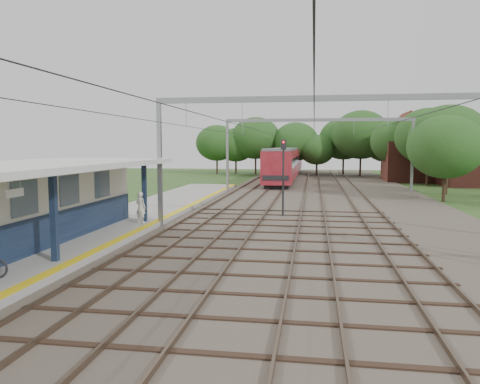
{
  "coord_description": "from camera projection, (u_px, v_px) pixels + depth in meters",
  "views": [
    {
      "loc": [
        3.22,
        -9.22,
        4.47
      ],
      "look_at": [
        -1.3,
        19.37,
        1.6
      ],
      "focal_mm": 35.0,
      "sensor_mm": 36.0,
      "label": 1
    }
  ],
  "objects": [
    {
      "name": "catenary_system",
      "position": [
        317.0,
        131.0,
        33.78
      ],
      "size": [
        17.22,
        88.0,
        7.0
      ],
      "color": "gray",
      "rests_on": "ground"
    },
    {
      "name": "person",
      "position": [
        141.0,
        207.0,
        24.98
      ],
      "size": [
        0.71,
        0.58,
        1.68
      ],
      "primitive_type": "imported",
      "rotation": [
        0.0,
        0.0,
        2.81
      ],
      "color": "white",
      "rests_on": "platform"
    },
    {
      "name": "tree_band",
      "position": [
        319.0,
        143.0,
        65.07
      ],
      "size": [
        31.72,
        30.88,
        8.82
      ],
      "color": "#382619",
      "rests_on": "ground"
    },
    {
      "name": "ground",
      "position": [
        159.0,
        355.0,
        10.0
      ],
      "size": [
        160.0,
        160.0,
        0.0
      ],
      "primitive_type": "plane",
      "color": "#2D4C1E",
      "rests_on": "ground"
    },
    {
      "name": "rail_tracks",
      "position": [
        293.0,
        197.0,
        39.24
      ],
      "size": [
        11.8,
        88.0,
        0.15
      ],
      "color": "brown",
      "rests_on": "ballast_bed"
    },
    {
      "name": "signal_post",
      "position": [
        283.0,
        167.0,
        28.92
      ],
      "size": [
        0.36,
        0.3,
        4.85
      ],
      "rotation": [
        0.0,
        0.0,
        0.17
      ],
      "color": "black",
      "rests_on": "ground"
    },
    {
      "name": "house_far",
      "position": [
        418.0,
        156.0,
        58.31
      ],
      "size": [
        8.0,
        6.12,
        8.66
      ],
      "color": "brown",
      "rests_on": "ground"
    },
    {
      "name": "canopy",
      "position": [
        4.0,
        169.0,
        16.75
      ],
      "size": [
        6.4,
        20.0,
        3.44
      ],
      "color": "#12203A",
      "rests_on": "platform"
    },
    {
      "name": "ballast_bed",
      "position": [
        323.0,
        199.0,
        38.86
      ],
      "size": [
        18.0,
        90.0,
        0.1
      ],
      "primitive_type": "cube",
      "color": "#473D33",
      "rests_on": "ground"
    },
    {
      "name": "train",
      "position": [
        287.0,
        162.0,
        65.18
      ],
      "size": [
        3.13,
        38.92,
        4.09
      ],
      "color": "black",
      "rests_on": "ballast_bed"
    },
    {
      "name": "house_near",
      "position": [
        477.0,
        159.0,
        51.66
      ],
      "size": [
        7.0,
        6.12,
        7.89
      ],
      "color": "brown",
      "rests_on": "ground"
    },
    {
      "name": "platform",
      "position": [
        110.0,
        227.0,
        24.91
      ],
      "size": [
        5.0,
        52.0,
        0.35
      ],
      "primitive_type": "cube",
      "color": "gray",
      "rests_on": "ground"
    },
    {
      "name": "yellow_stripe",
      "position": [
        150.0,
        224.0,
        24.55
      ],
      "size": [
        0.45,
        52.0,
        0.01
      ],
      "primitive_type": "cube",
      "color": "yellow",
      "rests_on": "platform"
    }
  ]
}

